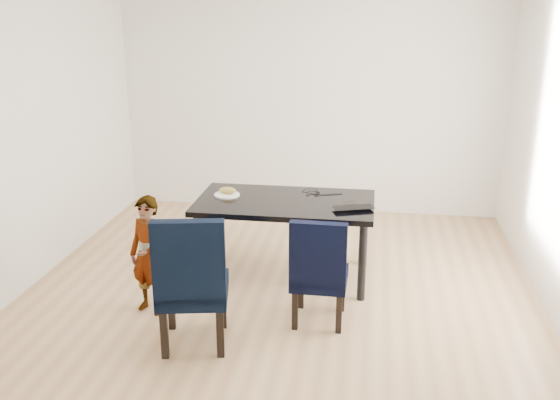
# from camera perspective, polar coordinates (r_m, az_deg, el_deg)

# --- Properties ---
(floor) EXTENTS (4.50, 5.00, 0.01)m
(floor) POSITION_cam_1_polar(r_m,az_deg,el_deg) (5.47, -0.32, -9.19)
(floor) COLOR tan
(floor) RESTS_ON ground
(wall_back) EXTENTS (4.50, 0.01, 2.70)m
(wall_back) POSITION_cam_1_polar(r_m,az_deg,el_deg) (7.44, 2.74, 9.14)
(wall_back) COLOR white
(wall_back) RESTS_ON ground
(wall_front) EXTENTS (4.50, 0.01, 2.70)m
(wall_front) POSITION_cam_1_polar(r_m,az_deg,el_deg) (2.68, -8.91, -7.58)
(wall_front) COLOR silver
(wall_front) RESTS_ON ground
(wall_left) EXTENTS (0.01, 5.00, 2.70)m
(wall_left) POSITION_cam_1_polar(r_m,az_deg,el_deg) (5.79, -23.06, 5.16)
(wall_left) COLOR white
(wall_left) RESTS_ON ground
(dining_table) EXTENTS (1.60, 0.90, 0.75)m
(dining_table) POSITION_cam_1_polar(r_m,az_deg,el_deg) (5.76, 0.45, -3.58)
(dining_table) COLOR black
(dining_table) RESTS_ON floor
(chair_left) EXTENTS (0.60, 0.62, 1.06)m
(chair_left) POSITION_cam_1_polar(r_m,az_deg,el_deg) (4.67, -7.97, -7.11)
(chair_left) COLOR black
(chair_left) RESTS_ON floor
(chair_right) EXTENTS (0.44, 0.46, 0.91)m
(chair_right) POSITION_cam_1_polar(r_m,az_deg,el_deg) (4.98, 3.67, -6.26)
(chair_right) COLOR black
(chair_right) RESTS_ON floor
(child) EXTENTS (0.42, 0.34, 1.00)m
(child) POSITION_cam_1_polar(r_m,az_deg,el_deg) (5.20, -11.89, -4.98)
(child) COLOR red
(child) RESTS_ON floor
(plate) EXTENTS (0.29, 0.29, 0.01)m
(plate) POSITION_cam_1_polar(r_m,az_deg,el_deg) (5.79, -4.89, 0.48)
(plate) COLOR white
(plate) RESTS_ON dining_table
(sandwich) EXTENTS (0.17, 0.11, 0.06)m
(sandwich) POSITION_cam_1_polar(r_m,az_deg,el_deg) (5.79, -4.81, 0.89)
(sandwich) COLOR #AA8C3C
(sandwich) RESTS_ON plate
(laptop) EXTENTS (0.41, 0.33, 0.03)m
(laptop) POSITION_cam_1_polar(r_m,az_deg,el_deg) (5.46, 6.57, -0.60)
(laptop) COLOR black
(laptop) RESTS_ON dining_table
(cable_tangle) EXTENTS (0.14, 0.14, 0.01)m
(cable_tangle) POSITION_cam_1_polar(r_m,az_deg,el_deg) (5.80, 3.03, 0.51)
(cable_tangle) COLOR black
(cable_tangle) RESTS_ON dining_table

